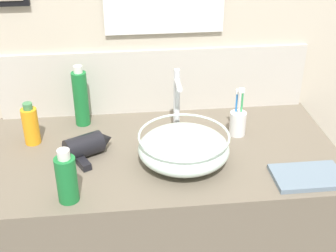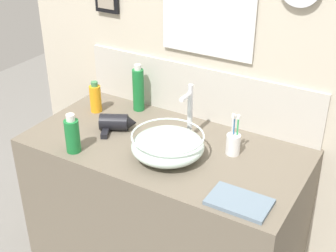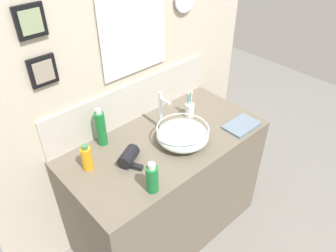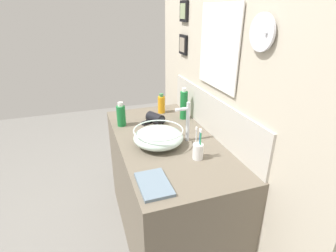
{
  "view_description": "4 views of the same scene",
  "coord_description": "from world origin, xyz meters",
  "px_view_note": "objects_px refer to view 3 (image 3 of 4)",
  "views": [
    {
      "loc": [
        -0.14,
        -1.4,
        1.72
      ],
      "look_at": [
        0.02,
        0.0,
        0.93
      ],
      "focal_mm": 50.0,
      "sensor_mm": 36.0,
      "label": 1
    },
    {
      "loc": [
        0.92,
        -1.52,
        1.9
      ],
      "look_at": [
        0.02,
        0.0,
        0.93
      ],
      "focal_mm": 50.0,
      "sensor_mm": 36.0,
      "label": 2
    },
    {
      "loc": [
        -1.02,
        -1.13,
        2.07
      ],
      "look_at": [
        0.02,
        0.0,
        0.93
      ],
      "focal_mm": 35.0,
      "sensor_mm": 36.0,
      "label": 3
    },
    {
      "loc": [
        1.46,
        -0.49,
        1.61
      ],
      "look_at": [
        0.02,
        0.0,
        0.93
      ],
      "focal_mm": 28.0,
      "sensor_mm": 36.0,
      "label": 4
    }
  ],
  "objects_px": {
    "glass_bowl_sink": "(183,135)",
    "toothbrush_cup": "(190,109)",
    "faucet": "(161,109)",
    "lotion_bottle": "(152,178)",
    "shampoo_bottle": "(87,158)",
    "hair_drier": "(130,155)",
    "hand_towel": "(242,125)",
    "soap_dispenser": "(101,128)"
  },
  "relations": [
    {
      "from": "faucet",
      "to": "hair_drier",
      "type": "bearing_deg",
      "value": -161.93
    },
    {
      "from": "glass_bowl_sink",
      "to": "toothbrush_cup",
      "type": "xyz_separation_m",
      "value": [
        0.23,
        0.16,
        -0.01
      ]
    },
    {
      "from": "glass_bowl_sink",
      "to": "hair_drier",
      "type": "height_order",
      "value": "glass_bowl_sink"
    },
    {
      "from": "faucet",
      "to": "hair_drier",
      "type": "distance_m",
      "value": 0.36
    },
    {
      "from": "faucet",
      "to": "lotion_bottle",
      "type": "bearing_deg",
      "value": -136.66
    },
    {
      "from": "glass_bowl_sink",
      "to": "faucet",
      "type": "distance_m",
      "value": 0.21
    },
    {
      "from": "lotion_bottle",
      "to": "soap_dispenser",
      "type": "xyz_separation_m",
      "value": [
        0.02,
        0.48,
        0.03
      ]
    },
    {
      "from": "faucet",
      "to": "hand_towel",
      "type": "height_order",
      "value": "faucet"
    },
    {
      "from": "glass_bowl_sink",
      "to": "lotion_bottle",
      "type": "bearing_deg",
      "value": -155.97
    },
    {
      "from": "lotion_bottle",
      "to": "soap_dispenser",
      "type": "bearing_deg",
      "value": 87.6
    },
    {
      "from": "glass_bowl_sink",
      "to": "hand_towel",
      "type": "height_order",
      "value": "glass_bowl_sink"
    },
    {
      "from": "toothbrush_cup",
      "to": "shampoo_bottle",
      "type": "bearing_deg",
      "value": 178.3
    },
    {
      "from": "hair_drier",
      "to": "hand_towel",
      "type": "bearing_deg",
      "value": -17.31
    },
    {
      "from": "shampoo_bottle",
      "to": "soap_dispenser",
      "type": "xyz_separation_m",
      "value": [
        0.18,
        0.12,
        0.04
      ]
    },
    {
      "from": "shampoo_bottle",
      "to": "faucet",
      "type": "bearing_deg",
      "value": -0.03
    },
    {
      "from": "hair_drier",
      "to": "toothbrush_cup",
      "type": "distance_m",
      "value": 0.56
    },
    {
      "from": "toothbrush_cup",
      "to": "shampoo_bottle",
      "type": "height_order",
      "value": "toothbrush_cup"
    },
    {
      "from": "hair_drier",
      "to": "hand_towel",
      "type": "relative_size",
      "value": 0.82
    },
    {
      "from": "toothbrush_cup",
      "to": "soap_dispenser",
      "type": "xyz_separation_m",
      "value": [
        -0.58,
        0.15,
        0.06
      ]
    },
    {
      "from": "toothbrush_cup",
      "to": "shampoo_bottle",
      "type": "xyz_separation_m",
      "value": [
        -0.76,
        0.02,
        0.02
      ]
    },
    {
      "from": "shampoo_bottle",
      "to": "hair_drier",
      "type": "bearing_deg",
      "value": -27.32
    },
    {
      "from": "hand_towel",
      "to": "soap_dispenser",
      "type": "bearing_deg",
      "value": 148.64
    },
    {
      "from": "toothbrush_cup",
      "to": "hand_towel",
      "type": "xyz_separation_m",
      "value": [
        0.16,
        -0.31,
        -0.04
      ]
    },
    {
      "from": "glass_bowl_sink",
      "to": "shampoo_bottle",
      "type": "height_order",
      "value": "shampoo_bottle"
    },
    {
      "from": "glass_bowl_sink",
      "to": "shampoo_bottle",
      "type": "distance_m",
      "value": 0.56
    },
    {
      "from": "shampoo_bottle",
      "to": "glass_bowl_sink",
      "type": "bearing_deg",
      "value": -19.4
    },
    {
      "from": "glass_bowl_sink",
      "to": "toothbrush_cup",
      "type": "bearing_deg",
      "value": 35.87
    },
    {
      "from": "lotion_bottle",
      "to": "shampoo_bottle",
      "type": "xyz_separation_m",
      "value": [
        -0.16,
        0.35,
        -0.01
      ]
    },
    {
      "from": "toothbrush_cup",
      "to": "hair_drier",
      "type": "bearing_deg",
      "value": -171.38
    },
    {
      "from": "faucet",
      "to": "soap_dispenser",
      "type": "distance_m",
      "value": 0.38
    },
    {
      "from": "soap_dispenser",
      "to": "hand_towel",
      "type": "relative_size",
      "value": 1.07
    },
    {
      "from": "toothbrush_cup",
      "to": "glass_bowl_sink",
      "type": "bearing_deg",
      "value": -144.13
    },
    {
      "from": "shampoo_bottle",
      "to": "hand_towel",
      "type": "bearing_deg",
      "value": -19.67
    },
    {
      "from": "faucet",
      "to": "soap_dispenser",
      "type": "height_order",
      "value": "faucet"
    },
    {
      "from": "shampoo_bottle",
      "to": "toothbrush_cup",
      "type": "bearing_deg",
      "value": -1.7
    },
    {
      "from": "glass_bowl_sink",
      "to": "soap_dispenser",
      "type": "xyz_separation_m",
      "value": [
        -0.35,
        0.31,
        0.06
      ]
    },
    {
      "from": "shampoo_bottle",
      "to": "lotion_bottle",
      "type": "bearing_deg",
      "value": -66.26
    },
    {
      "from": "faucet",
      "to": "hand_towel",
      "type": "bearing_deg",
      "value": -40.21
    },
    {
      "from": "hair_drier",
      "to": "hand_towel",
      "type": "xyz_separation_m",
      "value": [
        0.71,
        -0.22,
        -0.03
      ]
    },
    {
      "from": "faucet",
      "to": "shampoo_bottle",
      "type": "relative_size",
      "value": 1.62
    },
    {
      "from": "soap_dispenser",
      "to": "hair_drier",
      "type": "bearing_deg",
      "value": -82.61
    },
    {
      "from": "faucet",
      "to": "soap_dispenser",
      "type": "relative_size",
      "value": 1.07
    }
  ]
}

